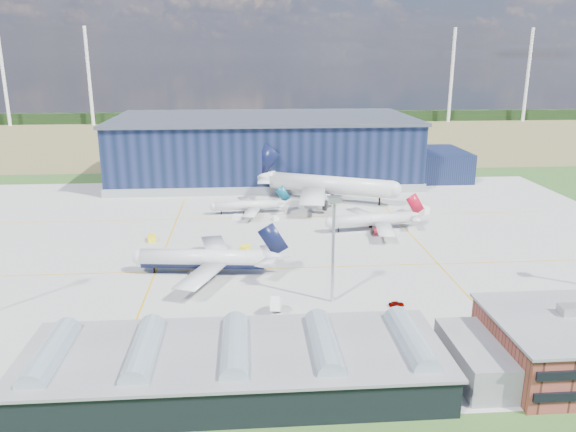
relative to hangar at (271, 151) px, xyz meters
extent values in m
plane|color=#29501E|center=(-2.81, -94.80, -11.62)|extent=(600.00, 600.00, 0.00)
cube|color=#A4A49F|center=(-2.81, -84.80, -11.59)|extent=(220.00, 160.00, 0.06)
cube|color=#E2A60B|center=(-2.81, -104.80, -11.54)|extent=(180.00, 0.40, 0.02)
cube|color=#E2A60B|center=(-2.81, -59.80, -11.54)|extent=(180.00, 0.40, 0.02)
cube|color=#E2A60B|center=(-32.81, -84.80, -11.54)|extent=(0.40, 120.00, 0.02)
cube|color=#E2A60B|center=(37.19, -84.80, -11.54)|extent=(0.40, 120.00, 0.02)
cube|color=olive|center=(-2.81, 125.20, -11.62)|extent=(600.00, 220.00, 0.01)
cube|color=black|center=(-2.81, 205.20, -7.62)|extent=(600.00, 8.00, 8.00)
cylinder|color=white|center=(-182.81, 195.20, 23.38)|extent=(2.40, 2.40, 70.00)
cylinder|color=white|center=(-122.81, 195.20, 23.38)|extent=(2.40, 2.40, 70.00)
cylinder|color=white|center=(147.19, 195.20, 23.38)|extent=(2.40, 2.40, 70.00)
cylinder|color=white|center=(207.19, 195.20, 23.38)|extent=(2.40, 2.40, 70.00)
cube|color=black|center=(-2.81, 0.20, 0.88)|extent=(120.00, 60.00, 25.00)
cube|color=gray|center=(-2.81, 0.20, -10.02)|extent=(121.00, 61.00, 3.20)
cube|color=#434955|center=(-2.81, 0.20, 13.88)|extent=(122.00, 62.00, 1.20)
cube|color=black|center=(69.19, -4.80, -5.62)|extent=(24.00, 30.00, 12.00)
cube|color=#ACACA7|center=(42.19, -152.80, -1.52)|extent=(3.20, 2.60, 1.60)
cube|color=black|center=(-12.81, -154.80, -8.62)|extent=(65.00, 22.00, 6.00)
cube|color=slate|center=(-12.81, -154.80, -5.42)|extent=(66.00, 23.00, 0.50)
cube|color=slate|center=(27.19, -154.80, -8.62)|extent=(10.00, 18.00, 6.00)
cylinder|color=#899EAA|center=(-40.81, -154.80, -5.22)|extent=(4.40, 18.00, 4.40)
cylinder|color=#899EAA|center=(-26.81, -154.80, -5.22)|extent=(4.40, 18.00, 4.40)
cylinder|color=#899EAA|center=(-12.81, -154.80, -5.22)|extent=(4.40, 18.00, 4.40)
cylinder|color=#899EAA|center=(1.19, -154.80, -5.22)|extent=(4.40, 18.00, 4.40)
cylinder|color=#899EAA|center=(15.19, -154.80, -5.22)|extent=(4.40, 18.00, 4.40)
cylinder|color=#AFB0B6|center=(7.19, -124.80, -0.62)|extent=(0.70, 0.70, 22.00)
cube|color=#AFB0B6|center=(7.19, -124.80, 10.88)|extent=(2.60, 2.60, 1.00)
cube|color=yellow|center=(-37.37, -80.88, -10.85)|extent=(2.95, 4.07, 1.54)
cube|color=yellow|center=(-11.20, -90.91, -10.95)|extent=(3.10, 3.65, 1.34)
cube|color=white|center=(-1.45, -62.64, -11.04)|extent=(2.37, 3.02, 1.16)
cube|color=white|center=(47.68, -57.80, -10.45)|extent=(4.24, 5.62, 2.34)
cube|color=white|center=(-13.39, -60.86, -10.93)|extent=(3.75, 3.19, 1.37)
cube|color=white|center=(-5.02, -130.32, -10.13)|extent=(2.57, 4.87, 2.96)
imported|color=#99999E|center=(20.31, -128.09, -11.07)|extent=(3.28, 1.52, 1.09)
imported|color=#99999E|center=(-6.11, -142.80, -11.06)|extent=(3.56, 2.23, 1.11)
camera|label=1|loc=(-10.47, -233.48, 39.09)|focal=35.00mm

